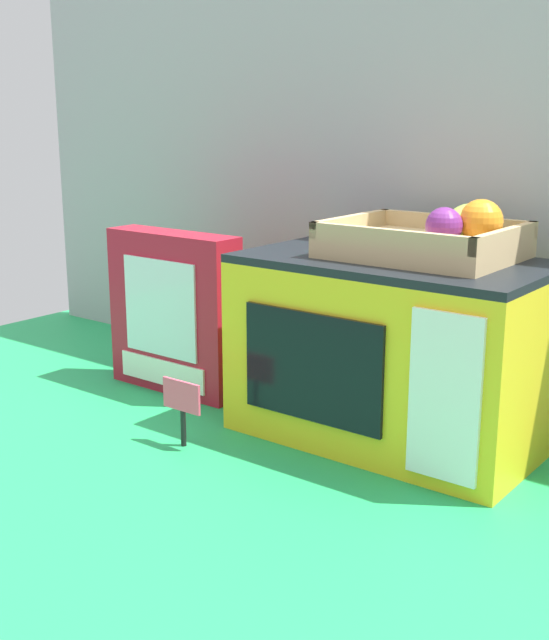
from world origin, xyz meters
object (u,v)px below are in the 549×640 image
(cookie_set_box, at_px, (174,313))
(price_sign, at_px, (182,403))
(toy_microwave, at_px, (392,350))
(food_groups_crate, at_px, (434,240))

(cookie_set_box, bearing_deg, price_sign, -43.52)
(toy_microwave, distance_m, price_sign, 0.32)
(food_groups_crate, height_order, price_sign, food_groups_crate)
(toy_microwave, height_order, food_groups_crate, food_groups_crate)
(toy_microwave, relative_size, food_groups_crate, 1.72)
(toy_microwave, bearing_deg, cookie_set_box, -174.80)
(toy_microwave, xyz_separation_m, cookie_set_box, (-0.41, -0.04, 0.00))
(toy_microwave, bearing_deg, food_groups_crate, 33.79)
(cookie_set_box, bearing_deg, toy_microwave, 5.20)
(toy_microwave, distance_m, cookie_set_box, 0.41)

